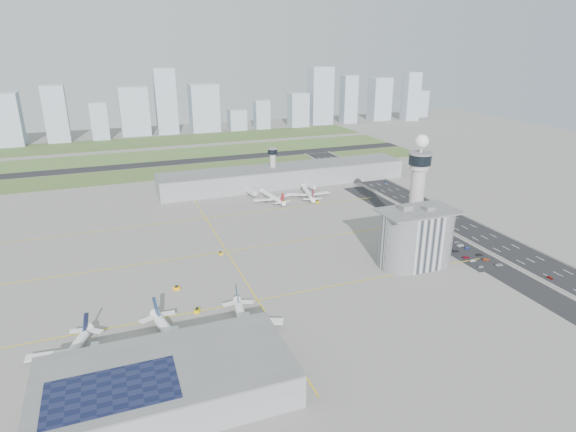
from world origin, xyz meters
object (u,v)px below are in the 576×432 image
object	(u,v)px
jet_bridge_far_1	(305,185)
car_hw_0	(550,278)
jet_bridge_near_1	(174,353)
car_hw_4	(340,168)
airplane_far_a	(272,194)
car_lot_10	(460,245)
car_lot_0	(481,267)
car_lot_7	(486,259)
car_lot_11	(457,242)
car_lot_2	(466,257)
airplane_near_a	(67,351)
jet_bridge_far_0	(247,191)
tug_2	(177,288)
car_lot_1	(473,261)
airplane_near_b	(173,333)
car_hw_1	(437,213)
car_lot_9	(467,248)
car_lot_5	(442,244)
jet_bridge_near_0	(89,370)
jet_bridge_near_2	(250,336)
car_lot_3	(456,251)
car_lot_4	(449,247)
tug_0	(133,346)
car_lot_8	(479,255)
tug_1	(197,310)
airplane_near_c	(243,319)
control_tower	(418,184)
airplane_far_b	(308,190)
tug_3	(221,253)
tug_5	(317,201)
car_hw_2	(386,182)
secondary_tower	(273,163)
car_lot_6	(499,265)

from	to	relation	value
jet_bridge_far_1	car_hw_0	size ratio (longest dim) A/B	4.33
jet_bridge_near_1	car_hw_4	xyz separation A→B (m)	(190.94, 241.19, -2.29)
airplane_far_a	car_lot_10	xyz separation A→B (m)	(76.27, -121.88, -4.66)
airplane_far_a	car_lot_0	xyz separation A→B (m)	(66.99, -149.42, -4.74)
car_lot_10	car_hw_4	xyz separation A→B (m)	(16.10, 192.11, -0.09)
jet_bridge_far_1	car_lot_7	size ratio (longest dim) A/B	3.15
car_lot_11	car_lot_2	bearing A→B (deg)	158.35
airplane_near_a	jet_bridge_far_0	size ratio (longest dim) A/B	2.80
jet_bridge_near_1	tug_2	distance (m)	55.95
car_lot_1	airplane_near_b	bearing A→B (deg)	95.65
airplane_far_a	car_hw_1	xyz separation A→B (m)	(98.93, -69.88, -4.69)
jet_bridge_far_1	car_lot_0	xyz separation A→B (m)	(30.56, -171.46, -2.28)
car_lot_9	car_lot_5	bearing A→B (deg)	38.52
jet_bridge_near_0	jet_bridge_near_2	world-z (taller)	same
car_lot_1	car_lot_3	xyz separation A→B (m)	(0.01, 14.32, 0.04)
car_lot_7	car_lot_4	bearing A→B (deg)	29.56
tug_0	car_lot_1	xyz separation A→B (m)	(181.35, 16.66, -0.45)
jet_bridge_far_1	car_lot_8	world-z (taller)	jet_bridge_far_1
tug_1	car_lot_7	distance (m)	160.28
airplane_near_c	airplane_near_a	bearing A→B (deg)	-84.11
control_tower	tug_1	xyz separation A→B (m)	(-140.43, -38.18, -34.09)
airplane_far_b	jet_bridge_far_0	xyz separation A→B (m)	(-43.14, 22.10, -2.83)
tug_3	car_lot_5	world-z (taller)	tug_3
tug_5	car_lot_5	size ratio (longest dim) A/B	0.98
tug_0	car_lot_4	distance (m)	184.25
car_lot_1	car_lot_11	xyz separation A→B (m)	(9.16, 24.58, -0.00)
control_tower	airplane_near_b	xyz separation A→B (m)	(-154.10, -61.08, -28.74)
airplane_far_b	car_lot_2	distance (m)	142.06
car_lot_8	car_hw_4	bearing A→B (deg)	5.10
airplane_near_c	car_lot_7	xyz separation A→B (m)	(144.95, 19.15, -5.11)
car_lot_7	car_lot_11	world-z (taller)	car_lot_7
airplane_near_b	car_lot_10	world-z (taller)	airplane_near_b
car_lot_2	car_lot_4	size ratio (longest dim) A/B	1.13
car_lot_2	car_hw_2	xyz separation A→B (m)	(39.50, 148.75, 0.02)
jet_bridge_far_0	airplane_far_b	bearing A→B (deg)	52.88
airplane_near_c	car_lot_0	size ratio (longest dim) A/B	12.22
jet_bridge_far_1	car_lot_3	bearing A→B (deg)	2.10
airplane_far_a	car_lot_9	xyz separation A→B (m)	(77.49, -126.51, -4.71)
tug_3	car_hw_2	world-z (taller)	tug_3
jet_bridge_near_2	airplane_far_a	bearing A→B (deg)	-11.86
jet_bridge_near_2	car_hw_2	size ratio (longest dim) A/B	3.38
car_lot_9	car_hw_2	distance (m)	141.79
car_lot_1	jet_bridge_far_1	bearing A→B (deg)	9.39
control_tower	car_lot_0	world-z (taller)	control_tower
secondary_tower	car_lot_2	world-z (taller)	secondary_tower
control_tower	airplane_far_a	distance (m)	120.27
car_lot_6	tug_2	bearing A→B (deg)	84.30
airplane_near_b	car_lot_4	world-z (taller)	airplane_near_b
car_lot_2	car_lot_5	xyz separation A→B (m)	(-1.00, 19.64, 0.00)
car_lot_4	car_lot_9	bearing A→B (deg)	-105.22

